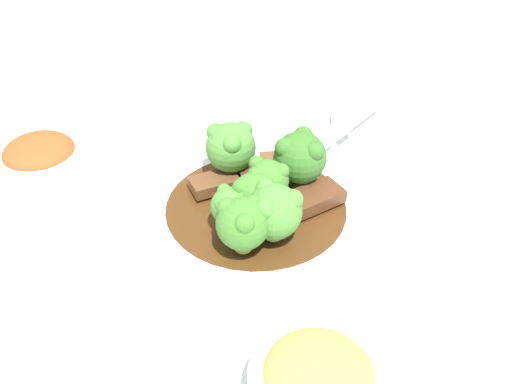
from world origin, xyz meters
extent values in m
plane|color=silver|center=(0.00, 0.00, 0.00)|extent=(4.00, 4.00, 0.00)
cylinder|color=white|center=(0.00, 0.00, 0.01)|extent=(0.30, 0.30, 0.01)
torus|color=white|center=(0.00, 0.00, 0.01)|extent=(0.30, 0.30, 0.01)
cylinder|color=#4C2D14|center=(0.00, 0.00, 0.01)|extent=(0.19, 0.19, 0.00)
cube|color=brown|center=(-0.05, 0.02, 0.03)|extent=(0.06, 0.05, 0.01)
cube|color=#56331E|center=(0.00, 0.03, 0.03)|extent=(0.05, 0.06, 0.01)
cube|color=brown|center=(-0.01, 0.01, 0.02)|extent=(0.05, 0.06, 0.01)
cube|color=brown|center=(0.03, 0.06, 0.03)|extent=(0.05, 0.04, 0.01)
cube|color=#56331E|center=(0.05, 0.00, 0.03)|extent=(0.08, 0.07, 0.01)
cylinder|color=#7FA84C|center=(-0.02, -0.04, 0.02)|extent=(0.01, 0.01, 0.01)
sphere|color=#4C8E38|center=(-0.02, -0.04, 0.04)|extent=(0.04, 0.04, 0.04)
sphere|color=#4C8E38|center=(-0.01, -0.04, 0.05)|extent=(0.01, 0.01, 0.01)
sphere|color=#4C8E38|center=(-0.03, -0.03, 0.05)|extent=(0.01, 0.01, 0.01)
sphere|color=#4C8E38|center=(-0.03, -0.05, 0.05)|extent=(0.01, 0.01, 0.01)
cylinder|color=#8EB756|center=(-0.01, -0.07, 0.03)|extent=(0.02, 0.02, 0.01)
sphere|color=#427F2D|center=(-0.01, -0.07, 0.05)|extent=(0.05, 0.05, 0.05)
sphere|color=#427F2D|center=(0.00, -0.06, 0.06)|extent=(0.02, 0.02, 0.02)
sphere|color=#427F2D|center=(-0.02, -0.06, 0.06)|extent=(0.02, 0.02, 0.02)
sphere|color=#427F2D|center=(-0.01, -0.08, 0.06)|extent=(0.02, 0.02, 0.02)
cylinder|color=#8EB756|center=(0.00, -0.02, 0.02)|extent=(0.02, 0.02, 0.01)
sphere|color=#427F2D|center=(0.00, -0.02, 0.05)|extent=(0.05, 0.05, 0.05)
sphere|color=#427F2D|center=(0.00, -0.01, 0.06)|extent=(0.02, 0.02, 0.02)
sphere|color=#427F2D|center=(-0.01, -0.03, 0.06)|extent=(0.02, 0.02, 0.02)
sphere|color=#427F2D|center=(0.01, -0.03, 0.06)|extent=(0.02, 0.02, 0.02)
cylinder|color=#8EB756|center=(0.02, -0.05, 0.02)|extent=(0.02, 0.02, 0.01)
sphere|color=#4C8E38|center=(0.02, -0.05, 0.05)|extent=(0.05, 0.05, 0.05)
sphere|color=#4C8E38|center=(0.01, -0.03, 0.06)|extent=(0.02, 0.02, 0.02)
sphere|color=#4C8E38|center=(0.01, -0.06, 0.06)|extent=(0.02, 0.02, 0.02)
sphere|color=#4C8E38|center=(0.04, -0.05, 0.06)|extent=(0.02, 0.02, 0.02)
cylinder|color=#7FA84C|center=(-0.03, 0.05, 0.03)|extent=(0.02, 0.02, 0.02)
sphere|color=#4C8E38|center=(-0.03, 0.05, 0.05)|extent=(0.05, 0.05, 0.05)
sphere|color=#4C8E38|center=(-0.04, 0.05, 0.07)|extent=(0.02, 0.02, 0.02)
sphere|color=#4C8E38|center=(-0.03, 0.03, 0.07)|extent=(0.02, 0.02, 0.02)
sphere|color=#4C8E38|center=(-0.02, 0.06, 0.07)|extent=(0.02, 0.02, 0.02)
cylinder|color=#7FA84C|center=(0.04, 0.03, 0.03)|extent=(0.02, 0.02, 0.02)
sphere|color=#387028|center=(0.04, 0.03, 0.05)|extent=(0.06, 0.06, 0.06)
sphere|color=#387028|center=(0.03, 0.03, 0.07)|extent=(0.02, 0.02, 0.02)
sphere|color=#387028|center=(0.06, 0.02, 0.07)|extent=(0.02, 0.02, 0.02)
sphere|color=#387028|center=(0.05, 0.05, 0.07)|extent=(0.02, 0.02, 0.02)
cylinder|color=#8EB756|center=(0.01, 0.00, 0.03)|extent=(0.01, 0.01, 0.01)
sphere|color=#427F2D|center=(0.01, 0.00, 0.05)|extent=(0.04, 0.04, 0.04)
sphere|color=#427F2D|center=(0.00, -0.01, 0.06)|extent=(0.02, 0.02, 0.02)
sphere|color=#427F2D|center=(0.02, 0.00, 0.06)|extent=(0.02, 0.02, 0.02)
sphere|color=#427F2D|center=(0.00, 0.01, 0.06)|extent=(0.02, 0.02, 0.02)
ellipsoid|color=silver|center=(0.04, 0.06, 0.03)|extent=(0.07, 0.07, 0.01)
cylinder|color=silver|center=(0.10, 0.14, 0.02)|extent=(0.09, 0.12, 0.01)
cylinder|color=white|center=(-0.24, 0.05, 0.00)|extent=(0.05, 0.05, 0.01)
cylinder|color=white|center=(-0.24, 0.05, 0.02)|extent=(0.10, 0.10, 0.04)
torus|color=white|center=(-0.24, 0.05, 0.04)|extent=(0.10, 0.10, 0.01)
ellipsoid|color=#D14C23|center=(-0.24, 0.05, 0.04)|extent=(0.08, 0.08, 0.03)
torus|color=white|center=(0.06, -0.21, 0.04)|extent=(0.10, 0.10, 0.01)
ellipsoid|color=tan|center=(0.06, -0.21, 0.04)|extent=(0.08, 0.08, 0.02)
cylinder|color=white|center=(0.13, 0.19, 0.01)|extent=(0.08, 0.08, 0.01)
torus|color=white|center=(0.13, 0.19, 0.01)|extent=(0.08, 0.08, 0.01)
cube|color=silver|center=(0.21, 0.13, 0.00)|extent=(0.13, 0.12, 0.01)
camera|label=1|loc=(0.02, -0.48, 0.40)|focal=42.00mm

